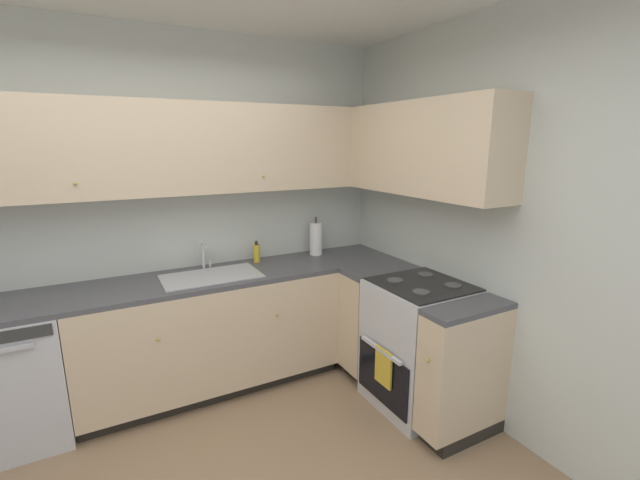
% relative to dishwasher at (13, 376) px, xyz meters
% --- Properties ---
extents(wall_back, '(4.01, 0.05, 2.67)m').
position_rel_dishwasher_xyz_m(wall_back, '(0.84, 0.33, 0.90)').
color(wall_back, silver).
rests_on(wall_back, ground_plane).
extents(wall_right, '(0.05, 3.56, 2.67)m').
position_rel_dishwasher_xyz_m(wall_right, '(2.82, -1.43, 0.90)').
color(wall_right, silver).
rests_on(wall_right, ground_plane).
extents(dishwasher, '(0.60, 0.63, 0.87)m').
position_rel_dishwasher_xyz_m(dishwasher, '(0.00, 0.00, 0.00)').
color(dishwasher, silver).
rests_on(dishwasher, ground_plane).
extents(lower_cabinets_back, '(1.89, 0.62, 0.87)m').
position_rel_dishwasher_xyz_m(lower_cabinets_back, '(1.25, 0.00, 0.00)').
color(lower_cabinets_back, beige).
rests_on(lower_cabinets_back, ground_plane).
extents(countertop_back, '(3.10, 0.60, 0.03)m').
position_rel_dishwasher_xyz_m(countertop_back, '(1.25, 0.00, 0.45)').
color(countertop_back, '#4C4C51').
rests_on(countertop_back, lower_cabinets_back).
extents(lower_cabinets_right, '(0.62, 1.15, 0.87)m').
position_rel_dishwasher_xyz_m(lower_cabinets_right, '(2.50, -0.83, 0.00)').
color(lower_cabinets_right, beige).
rests_on(lower_cabinets_right, ground_plane).
extents(countertop_right, '(0.60, 1.15, 0.03)m').
position_rel_dishwasher_xyz_m(countertop_right, '(2.50, -0.83, 0.45)').
color(countertop_right, '#4C4C51').
rests_on(countertop_right, lower_cabinets_right).
extents(oven_range, '(0.68, 0.62, 1.06)m').
position_rel_dishwasher_xyz_m(oven_range, '(2.51, -0.91, 0.02)').
color(oven_range, silver).
rests_on(oven_range, ground_plane).
extents(upper_cabinets_back, '(2.78, 0.34, 0.64)m').
position_rel_dishwasher_xyz_m(upper_cabinets_back, '(1.09, 0.14, 1.39)').
color(upper_cabinets_back, beige).
extents(upper_cabinets_right, '(0.32, 1.70, 0.64)m').
position_rel_dishwasher_xyz_m(upper_cabinets_right, '(2.64, -0.55, 1.39)').
color(upper_cabinets_right, beige).
extents(sink, '(0.70, 0.40, 0.10)m').
position_rel_dishwasher_xyz_m(sink, '(1.27, -0.03, 0.43)').
color(sink, '#B7B7BC').
rests_on(sink, countertop_back).
extents(faucet, '(0.07, 0.16, 0.21)m').
position_rel_dishwasher_xyz_m(faucet, '(1.27, 0.18, 0.60)').
color(faucet, silver).
rests_on(faucet, countertop_back).
extents(soap_bottle, '(0.05, 0.05, 0.18)m').
position_rel_dishwasher_xyz_m(soap_bottle, '(1.70, 0.18, 0.55)').
color(soap_bottle, gold).
rests_on(soap_bottle, countertop_back).
extents(paper_towel_roll, '(0.11, 0.11, 0.34)m').
position_rel_dishwasher_xyz_m(paper_towel_roll, '(2.24, 0.16, 0.61)').
color(paper_towel_roll, white).
rests_on(paper_towel_roll, countertop_back).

